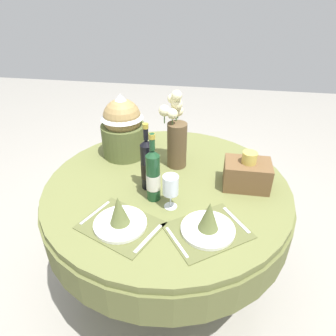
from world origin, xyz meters
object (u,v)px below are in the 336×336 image
Objects in this scene: dining_table at (167,204)px; woven_basket_side_right at (247,174)px; place_setting_right at (208,223)px; wine_bottle_left at (153,175)px; place_setting_left at (120,218)px; flower_vase at (176,133)px; wine_bottle_rear at (147,164)px; wine_glass_right at (171,186)px; gift_tub_back_left at (123,124)px.

woven_basket_side_right is at bearing 6.41° from dining_table.
wine_bottle_left reaches higher than place_setting_right.
place_setting_left is 0.94× the size of flower_vase.
dining_table is 0.30m from wine_bottle_rear.
woven_basket_side_right reaches higher than wine_glass_right.
woven_basket_side_right is at bearing -22.40° from flower_vase.
wine_bottle_rear is at bearing 134.84° from wine_glass_right.
dining_table is at bearing 125.47° from place_setting_right.
dining_table is at bearing -41.60° from gift_tub_back_left.
dining_table is 0.45m from place_setting_right.
wine_bottle_rear reaches higher than place_setting_left.
flower_vase is 1.21× the size of wine_bottle_rear.
place_setting_left is 0.67m from gift_tub_back_left.
dining_table is 0.54m from gift_tub_back_left.
wine_bottle_rear is at bearing 139.24° from place_setting_right.
place_setting_right is 1.80× the size of woven_basket_side_right.
wine_glass_right is (0.14, -0.14, -0.02)m from wine_bottle_rear.
flower_vase is 0.41m from wine_glass_right.
place_setting_left is 0.33m from wine_bottle_rear.
wine_bottle_rear is (-0.11, -0.26, -0.06)m from flower_vase.
woven_basket_side_right is (0.46, 0.18, -0.06)m from wine_bottle_left.
wine_glass_right is 0.46× the size of gift_tub_back_left.
gift_tub_back_left is (-0.36, 0.47, 0.08)m from wine_glass_right.
wine_glass_right is (0.03, -0.40, -0.08)m from flower_vase.
wine_bottle_left is (0.11, 0.22, 0.09)m from place_setting_left.
woven_basket_side_right is (0.18, 0.38, 0.03)m from place_setting_right.
wine_bottle_rear is at bearing -169.83° from woven_basket_side_right.
wine_bottle_left is 0.50m from woven_basket_side_right.
flower_vase is at bearing 111.92° from place_setting_right.
gift_tub_back_left is at bearing 122.85° from wine_bottle_left.
place_setting_right reaches higher than dining_table.
wine_bottle_left is at bearing -61.38° from wine_bottle_rear.
place_setting_right is 0.60m from flower_vase.
place_setting_right is at bearing -34.62° from wine_bottle_left.
flower_vase is at bearing 157.60° from woven_basket_side_right.
woven_basket_side_right is (0.73, -0.23, -0.13)m from gift_tub_back_left.
dining_table is at bearing 104.15° from wine_glass_right.
wine_bottle_left reaches higher than wine_glass_right.
woven_basket_side_right reaches higher than dining_table.
place_setting_right is 1.16× the size of wine_bottle_rear.
flower_vase reaches higher than place_setting_right.
gift_tub_back_left is 0.78m from woven_basket_side_right.
place_setting_left is 0.26m from wine_bottle_left.
wine_glass_right is at bearing 143.05° from place_setting_right.
wine_bottle_rear reaches higher than place_setting_right.
wine_bottle_rear is (-0.10, -0.05, 0.28)m from dining_table.
wine_bottle_rear is 0.20m from wine_glass_right.
wine_bottle_left is (-0.06, -0.35, -0.06)m from flower_vase.
dining_table is 3.14× the size of place_setting_right.
flower_vase is 2.49× the size of wine_glass_right.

